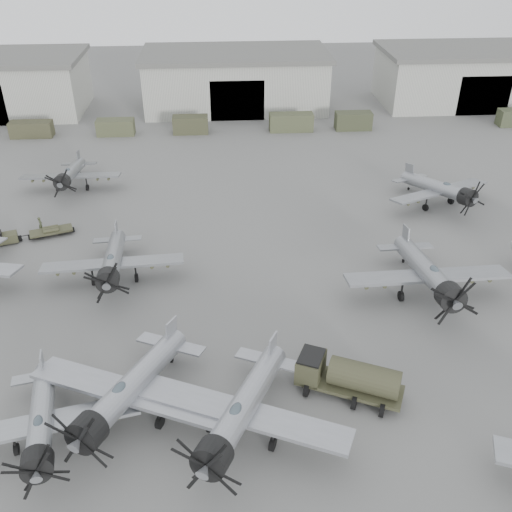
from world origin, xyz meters
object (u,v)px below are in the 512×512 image
Objects in this scene: tug_trailer at (24,235)px; ground_crew at (41,224)px; aircraft_far_1 at (442,189)px; aircraft_near_1 at (240,413)px; aircraft_mid_1 at (112,262)px; fuel_tanker at (349,376)px; aircraft_far_0 at (70,174)px; aircraft_near_0 at (41,424)px; aircraft_extra_702 at (126,392)px; aircraft_mid_2 at (430,275)px.

ground_crew reaches higher than tug_trailer.
aircraft_near_1 is at bearing -150.21° from aircraft_far_1.
fuel_tanker is at bearing -43.17° from aircraft_mid_1.
aircraft_near_1 is 32.97m from tug_trailer.
aircraft_far_0 is at bearing 151.22° from fuel_tanker.
aircraft_far_1 is (34.76, 29.91, 0.06)m from aircraft_near_0.
fuel_tanker is at bearing -148.51° from ground_crew.
aircraft_near_1 is 33.54m from ground_crew.
aircraft_far_0 reaches higher than ground_crew.
aircraft_far_0 is at bearing -22.66° from ground_crew.
aircraft_far_1 reaches higher than aircraft_far_0.
aircraft_extra_702 is at bearing -173.51° from aircraft_near_1.
aircraft_far_0 is (-17.70, 37.20, -0.43)m from aircraft_near_1.
aircraft_mid_2 is (26.21, -4.13, 0.28)m from aircraft_mid_1.
aircraft_near_0 is at bearing -156.04° from aircraft_mid_2.
aircraft_mid_2 is 41.17m from aircraft_far_0.
aircraft_near_0 is at bearing -80.57° from aircraft_far_0.
tug_trailer is (-2.38, -11.12, -1.50)m from aircraft_far_0.
fuel_tanker is at bearing -53.01° from aircraft_far_0.
ground_crew is (-41.83, -2.48, -1.36)m from aircraft_far_1.
aircraft_extra_702 reaches higher than tug_trailer.
tug_trailer is at bearing 95.34° from aircraft_near_0.
aircraft_near_1 is at bearing -129.75° from fuel_tanker.
aircraft_near_0 is 37.39m from aircraft_far_0.
aircraft_near_0 is at bearing -99.30° from aircraft_mid_1.
aircraft_far_1 is (6.90, 16.49, -0.32)m from aircraft_mid_2.
ground_crew is (-26.21, 24.15, -0.75)m from fuel_tanker.
ground_crew is at bearing 160.49° from aircraft_far_1.
aircraft_far_0 is (-5.94, 36.92, -0.08)m from aircraft_near_0.
aircraft_far_1 is at bearing 66.99° from aircraft_extra_702.
ground_crew is at bearing 138.88° from aircraft_extra_702.
aircraft_far_0 is at bearing 139.36° from aircraft_near_1.
ground_crew is at bearing 156.39° from aircraft_mid_2.
aircraft_mid_2 is at bearing 64.31° from aircraft_near_1.
fuel_tanker reaches higher than tug_trailer.
tug_trailer is (-20.08, 26.08, -1.93)m from aircraft_near_1.
aircraft_mid_2 reaches higher than tug_trailer.
aircraft_near_1 is 1.79× the size of fuel_tanker.
ground_crew is at bearing 161.87° from fuel_tanker.
aircraft_far_1 is 1.63× the size of tug_trailer.
tug_trailer is at bearing 126.83° from ground_crew.
aircraft_near_1 is 41.20m from aircraft_far_0.
aircraft_far_1 reaches higher than fuel_tanker.
aircraft_far_1 reaches higher than aircraft_near_0.
aircraft_near_0 is 30.92m from aircraft_mid_2.
aircraft_mid_2 reaches higher than aircraft_mid_1.
aircraft_far_1 is at bearing -102.45° from ground_crew.
aircraft_mid_1 is at bearing 169.29° from aircraft_mid_2.
aircraft_far_1 is at bearing 28.17° from aircraft_near_0.
aircraft_mid_2 is at bearing -37.45° from tug_trailer.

